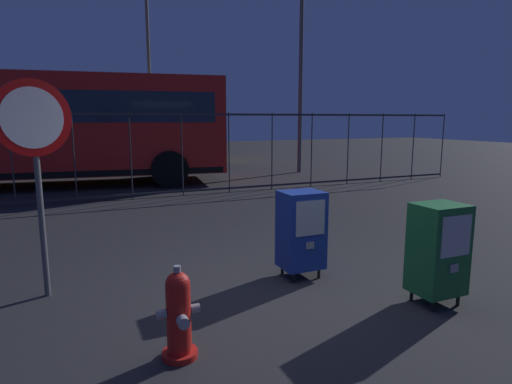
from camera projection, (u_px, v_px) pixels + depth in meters
ground_plane at (275, 295)px, 4.56m from camera, size 60.00×60.00×0.00m
fire_hydrant at (179, 315)px, 3.31m from camera, size 0.33×0.32×0.75m
newspaper_box_primary at (438, 249)px, 4.27m from camera, size 0.48×0.42×1.02m
newspaper_box_secondary at (301, 230)px, 5.01m from camera, size 0.48×0.42×1.02m
stop_sign at (35, 143)px, 4.27m from camera, size 0.71×0.31×2.23m
fence_barrier at (157, 154)px, 10.12m from camera, size 18.03×0.04×2.00m
bus_near at (25, 124)px, 11.56m from camera, size 10.73×3.83×3.00m
bus_far at (84, 122)px, 16.62m from camera, size 10.65×3.34×3.00m
street_light_near_left at (301, 54)px, 14.43m from camera, size 0.32×0.32×6.87m
street_light_far_left at (148, 50)px, 18.37m from camera, size 0.32×0.32×8.29m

